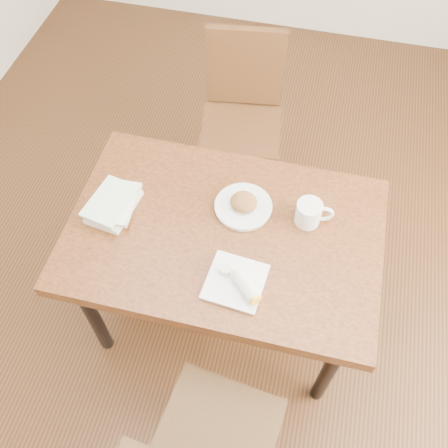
% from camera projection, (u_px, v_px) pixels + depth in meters
% --- Properties ---
extents(ground, '(4.00, 5.00, 0.01)m').
position_uv_depth(ground, '(224.00, 310.00, 2.61)').
color(ground, '#472814').
rests_on(ground, ground).
extents(room_walls, '(4.02, 5.02, 2.80)m').
position_uv_depth(room_walls, '(224.00, 38.00, 1.25)').
color(room_walls, silver).
rests_on(room_walls, ground).
extents(table, '(1.25, 0.83, 0.75)m').
position_uv_depth(table, '(224.00, 242.00, 2.05)').
color(table, brown).
rests_on(table, ground).
extents(chair_far, '(0.47, 0.47, 0.95)m').
position_uv_depth(chair_far, '(243.00, 108.00, 2.66)').
color(chair_far, '#4F3016').
rests_on(chair_far, ground).
extents(plate_scone, '(0.24, 0.24, 0.07)m').
position_uv_depth(plate_scone, '(243.00, 205.00, 2.02)').
color(plate_scone, white).
rests_on(plate_scone, table).
extents(coffee_mug, '(0.15, 0.10, 0.10)m').
position_uv_depth(coffee_mug, '(310.00, 213.00, 1.96)').
color(coffee_mug, white).
rests_on(coffee_mug, table).
extents(plate_burrito, '(0.23, 0.23, 0.07)m').
position_uv_depth(plate_burrito, '(239.00, 283.00, 1.83)').
color(plate_burrito, white).
rests_on(plate_burrito, table).
extents(book_stack, '(0.20, 0.25, 0.06)m').
position_uv_depth(book_stack, '(114.00, 204.00, 2.02)').
color(book_stack, white).
rests_on(book_stack, table).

